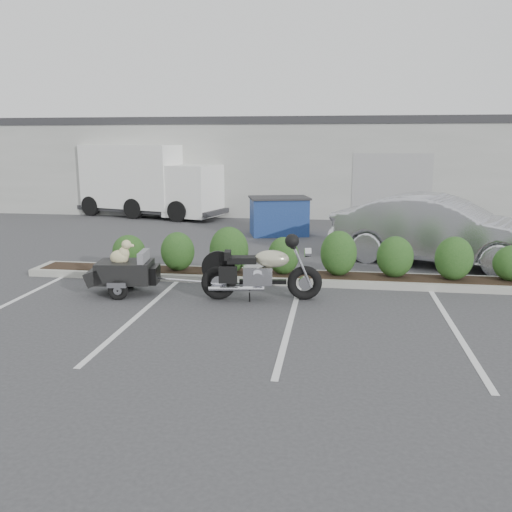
# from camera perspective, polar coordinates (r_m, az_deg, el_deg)

# --- Properties ---
(ground) EXTENTS (90.00, 90.00, 0.00)m
(ground) POSITION_cam_1_polar(r_m,az_deg,el_deg) (10.08, -2.91, -5.50)
(ground) COLOR #38383A
(ground) RESTS_ON ground
(planter_kerb) EXTENTS (12.00, 1.00, 0.15)m
(planter_kerb) POSITION_cam_1_polar(r_m,az_deg,el_deg) (12.03, 3.84, -2.26)
(planter_kerb) COLOR #9E9E93
(planter_kerb) RESTS_ON ground
(building) EXTENTS (26.00, 10.00, 4.00)m
(building) POSITION_cam_1_polar(r_m,az_deg,el_deg) (26.51, 4.38, 9.68)
(building) COLOR #9EA099
(building) RESTS_ON ground
(motorcycle) EXTENTS (2.36, 0.90, 1.35)m
(motorcycle) POSITION_cam_1_polar(r_m,az_deg,el_deg) (10.45, 0.56, -1.77)
(motorcycle) COLOR black
(motorcycle) RESTS_ON ground
(pet_trailer) EXTENTS (1.90, 1.07, 1.12)m
(pet_trailer) POSITION_cam_1_polar(r_m,az_deg,el_deg) (11.20, -13.70, -1.54)
(pet_trailer) COLOR black
(pet_trailer) RESTS_ON ground
(sedan) EXTENTS (5.53, 3.65, 1.72)m
(sedan) POSITION_cam_1_polar(r_m,az_deg,el_deg) (14.22, 18.75, 2.57)
(sedan) COLOR #AEAEB5
(sedan) RESTS_ON ground
(dumpster) EXTENTS (2.19, 1.77, 1.26)m
(dumpster) POSITION_cam_1_polar(r_m,az_deg,el_deg) (17.90, 2.43, 4.26)
(dumpster) COLOR navy
(dumpster) RESTS_ON ground
(delivery_truck) EXTENTS (6.65, 3.70, 2.90)m
(delivery_truck) POSITION_cam_1_polar(r_m,az_deg,el_deg) (22.88, -11.05, 7.62)
(delivery_truck) COLOR white
(delivery_truck) RESTS_ON ground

